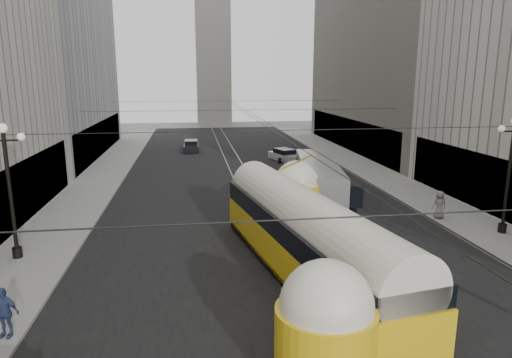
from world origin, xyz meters
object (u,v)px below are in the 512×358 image
object	(u,v)px
city_bus	(318,180)
pedestrian_sidewalk_left	(4,312)
streetcar	(306,235)
pedestrian_sidewalk_right	(439,205)

from	to	relation	value
city_bus	pedestrian_sidewalk_left	xyz separation A→B (m)	(-14.90, -15.31, -0.54)
streetcar	pedestrian_sidewalk_right	bearing A→B (deg)	33.48
streetcar	city_bus	xyz separation A→B (m)	(3.90, 11.85, -0.33)
streetcar	city_bus	world-z (taller)	streetcar
city_bus	pedestrian_sidewalk_left	size ratio (longest dim) A/B	6.61
streetcar	city_bus	size ratio (longest dim) A/B	1.51
city_bus	pedestrian_sidewalk_left	bearing A→B (deg)	-134.22
city_bus	pedestrian_sidewalk_right	distance (m)	8.06
pedestrian_sidewalk_right	city_bus	bearing A→B (deg)	-34.60
pedestrian_sidewalk_right	pedestrian_sidewalk_left	xyz separation A→B (m)	(-21.00, -10.07, 0.02)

